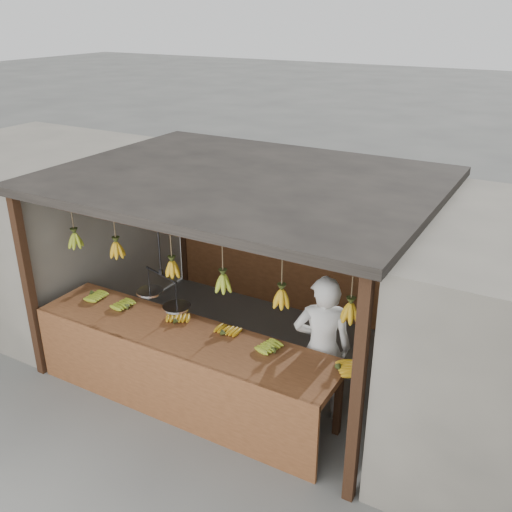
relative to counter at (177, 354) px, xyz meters
The scene contains 8 objects.
ground 1.42m from the counter, 84.76° to the left, with size 80.00×80.00×0.00m, color #5B5B57.
stall 2.01m from the counter, 85.86° to the left, with size 4.30×3.30×2.40m.
neighbor_left 3.72m from the counter, 160.63° to the left, with size 3.00×3.00×2.30m, color slate.
counter is the anchor object (origin of this frame).
hanging_bananas 1.54m from the counter, 84.78° to the left, with size 3.63×2.24×0.40m.
balance_scale 0.65m from the counter, 145.21° to the left, with size 0.78×0.44×0.83m.
vendor 1.56m from the counter, 25.89° to the left, with size 0.61×0.40×1.68m, color white.
bag_bundles 3.31m from the counter, 51.45° to the left, with size 0.08×0.26×1.24m.
Camera 1 is at (3.19, -5.31, 4.13)m, focal length 40.00 mm.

